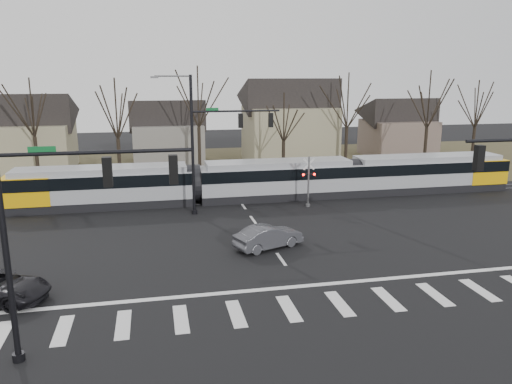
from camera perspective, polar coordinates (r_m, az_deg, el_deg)
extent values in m
plane|color=black|center=(26.77, 3.98, -9.17)|extent=(140.00, 140.00, 0.00)
cube|color=#38331E|center=(57.12, -4.72, 2.96)|extent=(140.00, 28.00, 0.01)
cube|color=silver|center=(22.61, -21.21, -14.52)|extent=(0.60, 2.60, 0.01)
cube|color=silver|center=(22.32, -14.94, -14.42)|extent=(0.60, 2.60, 0.01)
cube|color=silver|center=(22.28, -8.58, -14.15)|extent=(0.60, 2.60, 0.01)
cube|color=silver|center=(22.49, -2.29, -13.71)|extent=(0.60, 2.60, 0.01)
cube|color=silver|center=(22.96, 3.79, -13.14)|extent=(0.60, 2.60, 0.01)
cube|color=silver|center=(23.66, 9.53, -12.46)|extent=(0.60, 2.60, 0.01)
cube|color=silver|center=(24.58, 14.87, -11.72)|extent=(0.60, 2.60, 0.01)
cube|color=silver|center=(25.69, 19.76, -10.95)|extent=(0.60, 2.60, 0.01)
cube|color=silver|center=(26.97, 24.18, -10.18)|extent=(0.60, 2.60, 0.01)
cube|color=silver|center=(25.18, 5.11, -10.68)|extent=(28.00, 0.35, 0.01)
cube|color=silver|center=(28.56, 2.89, -7.67)|extent=(0.18, 2.00, 0.01)
cube|color=silver|center=(32.21, 1.09, -5.18)|extent=(0.18, 2.00, 0.01)
cube|color=silver|center=(35.94, -0.33, -3.20)|extent=(0.18, 2.00, 0.01)
cube|color=silver|center=(39.73, -1.47, -1.59)|extent=(0.18, 2.00, 0.01)
cube|color=silver|center=(43.55, -2.42, -0.27)|extent=(0.18, 2.00, 0.01)
cube|color=silver|center=(47.40, -3.21, 0.84)|extent=(0.18, 2.00, 0.01)
cube|color=silver|center=(51.27, -3.88, 1.79)|extent=(0.18, 2.00, 0.01)
cube|color=silver|center=(55.16, -4.46, 2.60)|extent=(0.18, 2.00, 0.01)
cube|color=#59595E|center=(40.77, -1.75, -1.17)|extent=(90.00, 0.12, 0.06)
cube|color=#59595E|center=(42.10, -2.08, -0.71)|extent=(90.00, 0.12, 0.06)
cube|color=gray|center=(40.90, -17.17, 0.54)|extent=(14.24, 3.07, 3.20)
cube|color=black|center=(40.77, -17.23, 1.43)|extent=(14.26, 3.11, 0.93)
cube|color=#EFAD07|center=(41.75, -24.52, 0.31)|extent=(3.51, 3.13, 2.14)
cube|color=gray|center=(41.96, 2.56, 1.44)|extent=(13.15, 3.07, 3.20)
cube|color=black|center=(41.83, 2.57, 2.31)|extent=(13.17, 3.11, 0.93)
cube|color=gray|center=(47.20, 18.90, 2.06)|extent=(14.24, 3.07, 3.20)
cube|color=black|center=(47.09, 18.96, 2.83)|extent=(14.26, 3.11, 0.93)
cube|color=#EFAD07|center=(50.12, 24.21, 2.34)|extent=(3.51, 3.13, 2.14)
imported|color=#434349|center=(30.10, 1.43, -5.12)|extent=(4.46, 5.31, 1.41)
cylinder|color=black|center=(19.21, -26.95, -3.64)|extent=(0.22, 0.22, 10.20)
cylinder|color=black|center=(21.08, -25.48, -16.65)|extent=(0.44, 0.44, 0.30)
cylinder|color=black|center=(18.07, -17.79, 4.33)|extent=(6.50, 0.14, 0.14)
cube|color=#0C5926|center=(18.32, -23.28, 4.47)|extent=(0.90, 0.03, 0.22)
cube|color=black|center=(18.15, -16.61, 2.21)|extent=(0.32, 0.32, 1.05)
sphere|color=#FF0C07|center=(18.10, -16.68, 3.23)|extent=(0.22, 0.22, 0.22)
cube|color=black|center=(18.10, -9.42, 2.55)|extent=(0.32, 0.32, 1.05)
sphere|color=#FF0C07|center=(18.04, -9.46, 3.58)|extent=(0.22, 0.22, 0.22)
cube|color=black|center=(22.26, 24.12, 3.57)|extent=(0.32, 0.32, 1.05)
sphere|color=#FF0C07|center=(22.22, 24.20, 4.40)|extent=(0.22, 0.22, 0.22)
cylinder|color=black|center=(36.75, -7.27, 5.19)|extent=(0.22, 0.22, 10.20)
cylinder|color=black|center=(37.76, -7.05, -2.26)|extent=(0.44, 0.44, 0.30)
cylinder|color=black|center=(36.88, -2.28, 9.22)|extent=(6.50, 0.14, 0.14)
cube|color=#0C5926|center=(36.62, -5.02, 9.39)|extent=(0.90, 0.03, 0.22)
cube|color=black|center=(36.99, -1.77, 8.15)|extent=(0.32, 0.32, 1.05)
sphere|color=#FF0C07|center=(36.96, -1.77, 8.66)|extent=(0.22, 0.22, 0.22)
cube|color=black|center=(37.45, 1.70, 8.22)|extent=(0.32, 0.32, 1.05)
sphere|color=#FF0C07|center=(37.42, 1.70, 8.72)|extent=(0.22, 0.22, 0.22)
cube|color=#59595B|center=(36.28, -11.54, 12.73)|extent=(0.55, 0.22, 0.14)
cylinder|color=#59595B|center=(39.31, 6.02, 1.17)|extent=(0.14, 0.14, 4.00)
cylinder|color=#59595B|center=(39.75, 5.95, -1.51)|extent=(0.36, 0.36, 0.20)
cube|color=silver|center=(39.04, 6.07, 3.17)|extent=(0.95, 0.04, 0.95)
cube|color=silver|center=(39.04, 6.07, 3.17)|extent=(0.95, 0.04, 0.95)
cube|color=black|center=(39.19, 6.04, 2.02)|extent=(1.00, 0.10, 0.12)
sphere|color=#FF0C07|center=(38.98, 5.44, 1.98)|extent=(0.18, 0.18, 0.18)
sphere|color=#FF0C07|center=(39.26, 6.70, 2.02)|extent=(0.18, 0.18, 0.18)
cube|color=gray|center=(59.76, -24.48, 4.69)|extent=(9.00, 8.00, 5.00)
cube|color=slate|center=(60.33, -9.98, 5.52)|extent=(8.00, 7.00, 4.50)
cube|color=gray|center=(59.35, 3.81, 6.54)|extent=(10.00, 8.00, 6.50)
cube|color=brown|center=(66.85, 15.88, 5.96)|extent=(8.00, 7.00, 4.50)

